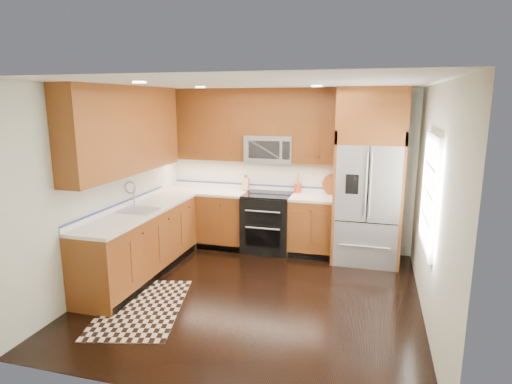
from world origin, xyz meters
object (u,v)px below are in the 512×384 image
(range, at_px, (268,223))
(utensil_crock, at_px, (298,186))
(rug, at_px, (142,307))
(knife_block, at_px, (246,184))
(refrigerator, at_px, (369,177))

(range, height_order, utensil_crock, utensil_crock)
(range, bearing_deg, rug, -111.98)
(range, bearing_deg, knife_block, 151.34)
(refrigerator, bearing_deg, range, 178.60)
(knife_block, bearing_deg, utensil_crock, 0.70)
(range, height_order, knife_block, knife_block)
(rug, height_order, utensil_crock, utensil_crock)
(knife_block, relative_size, utensil_crock, 0.81)
(utensil_crock, bearing_deg, rug, -118.08)
(range, relative_size, utensil_crock, 2.96)
(rug, bearing_deg, refrigerator, 29.11)
(refrigerator, distance_m, knife_block, 2.03)
(refrigerator, xyz_separation_m, rug, (-2.50, -2.32, -1.30))
(utensil_crock, bearing_deg, refrigerator, -14.60)
(rug, xyz_separation_m, knife_block, (0.51, 2.59, 1.04))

